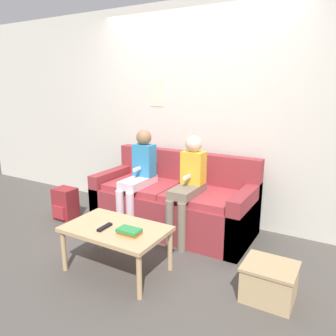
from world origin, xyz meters
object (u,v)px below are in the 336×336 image
(tv_remote, at_px, (105,227))
(storage_box, at_px, (269,282))
(person_left, at_px, (138,174))
(couch, at_px, (174,203))
(person_right, at_px, (188,183))
(coffee_table, at_px, (116,232))
(backpack, at_px, (65,204))

(tv_remote, height_order, storage_box, tv_remote)
(person_left, height_order, storage_box, person_left)
(couch, height_order, person_right, person_right)
(person_left, relative_size, tv_remote, 6.71)
(couch, relative_size, coffee_table, 2.04)
(couch, xyz_separation_m, tv_remote, (-0.07, -1.13, 0.13))
(storage_box, bearing_deg, couch, 148.51)
(storage_box, bearing_deg, backpack, 172.36)
(person_left, bearing_deg, person_right, -0.15)
(coffee_table, distance_m, tv_remote, 0.11)
(person_left, distance_m, backpack, 1.09)
(person_right, distance_m, tv_remote, 1.02)
(person_right, xyz_separation_m, backpack, (-1.59, -0.26, -0.45))
(couch, xyz_separation_m, person_left, (-0.36, -0.19, 0.35))
(person_right, relative_size, storage_box, 2.80)
(tv_remote, relative_size, storage_box, 0.42)
(coffee_table, bearing_deg, person_right, 72.81)
(couch, distance_m, person_left, 0.54)
(person_right, height_order, backpack, person_right)
(person_right, xyz_separation_m, tv_remote, (-0.34, -0.94, -0.21))
(person_left, relative_size, backpack, 2.90)
(coffee_table, height_order, person_left, person_left)
(couch, distance_m, storage_box, 1.53)
(backpack, bearing_deg, storage_box, -7.64)
(storage_box, bearing_deg, coffee_table, -168.32)
(coffee_table, height_order, person_right, person_right)
(backpack, bearing_deg, tv_remote, -28.79)
(person_left, height_order, backpack, person_left)
(backpack, bearing_deg, person_left, 15.13)
(coffee_table, bearing_deg, tv_remote, -137.08)
(storage_box, bearing_deg, tv_remote, -166.23)
(couch, relative_size, backpack, 4.66)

